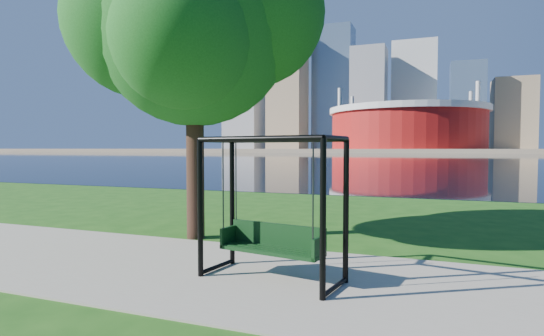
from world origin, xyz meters
The scene contains 8 objects.
ground centered at (0.00, 0.00, 0.00)m, with size 900.00×900.00×0.00m, color #1E5114.
path centered at (0.00, -0.50, 0.01)m, with size 120.00×4.00×0.03m, color #9E937F.
river centered at (0.00, 102.00, 0.01)m, with size 900.00×180.00×0.02m, color black.
far_bank centered at (0.00, 306.00, 1.00)m, with size 900.00×228.00×2.00m, color #937F60.
stadium centered at (-10.00, 235.00, 14.23)m, with size 83.00×83.00×32.00m.
skyline centered at (-4.27, 319.39, 35.89)m, with size 392.00×66.00×96.50m.
swing centered at (0.10, -0.57, 1.12)m, with size 2.39×1.35×2.31m.
park_tree centered at (-2.79, 1.89, 5.05)m, with size 5.85×5.28×7.26m.
Camera 1 is at (2.45, -6.87, 2.12)m, focal length 28.00 mm.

